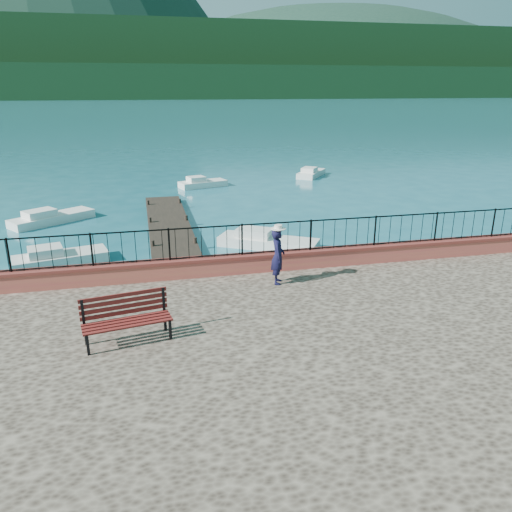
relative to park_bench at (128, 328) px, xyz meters
name	(u,v)px	position (x,y,z in m)	size (l,w,h in m)	color
ground	(284,366)	(3.71, 0.06, -1.52)	(2000.00, 2000.00, 0.00)	#19596B
parapet	(252,263)	(3.71, 3.76, -0.03)	(28.00, 0.46, 0.58)	#AF583F
railing	(252,239)	(3.71, 3.76, 0.73)	(27.00, 0.05, 0.95)	black
dock	(171,235)	(1.71, 12.06, -1.37)	(2.00, 16.00, 0.30)	#2D231C
far_forest	(140,82)	(3.71, 300.06, 7.48)	(900.00, 60.00, 18.00)	black
foothills	(138,63)	(3.71, 360.06, 20.48)	(900.00, 120.00, 44.00)	black
companion_hill	(333,93)	(223.71, 560.06, -1.52)	(448.00, 384.00, 180.00)	#142D23
park_bench	(128,328)	(0.00, 0.00, 0.00)	(2.04, 0.98, 1.09)	black
person	(278,256)	(4.24, 2.68, 0.50)	(0.60, 0.40, 1.65)	black
hat	(278,227)	(4.24, 2.68, 1.39)	(0.44, 0.44, 0.12)	white
boat_0	(60,254)	(-2.80, 9.44, -1.12)	(3.54, 1.30, 0.80)	silver
boat_1	(268,238)	(5.77, 9.70, -1.12)	(4.35, 1.30, 0.80)	silver
boat_3	(52,215)	(-4.10, 16.30, -1.12)	(4.22, 1.30, 0.80)	white
boat_4	(203,181)	(4.74, 24.19, -1.12)	(3.27, 1.30, 0.80)	silver
boat_5	(311,171)	(13.58, 26.62, -1.12)	(3.50, 1.30, 0.80)	silver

